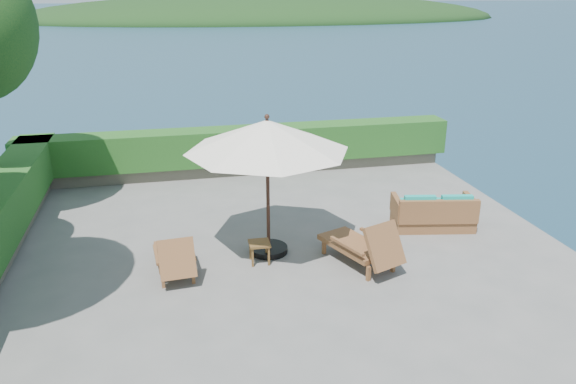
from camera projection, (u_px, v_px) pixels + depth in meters
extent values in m
plane|color=slate|center=(282.00, 257.00, 11.41)|extent=(12.00, 12.00, 0.00)
cube|color=#554D43|center=(282.00, 322.00, 11.94)|extent=(12.00, 12.00, 3.00)
plane|color=#153142|center=(283.00, 378.00, 12.44)|extent=(600.00, 600.00, 0.00)
ellipsoid|color=black|center=(265.00, 19.00, 145.78)|extent=(126.00, 57.60, 12.60)
cube|color=#6E6958|center=(243.00, 167.00, 16.48)|extent=(12.00, 0.60, 0.36)
cube|color=#124116|center=(242.00, 145.00, 16.24)|extent=(12.40, 0.90, 1.00)
cylinder|color=black|center=(269.00, 249.00, 11.60)|extent=(0.81, 0.81, 0.12)
cylinder|color=#321A12|center=(268.00, 189.00, 11.14)|extent=(0.07, 0.07, 2.80)
cone|color=white|center=(267.00, 136.00, 10.76)|extent=(3.35, 3.35, 0.62)
sphere|color=#321A12|center=(267.00, 117.00, 10.64)|extent=(0.10, 0.10, 0.10)
cube|color=brown|center=(163.00, 281.00, 10.21)|extent=(0.06, 0.06, 0.26)
cube|color=brown|center=(193.00, 277.00, 10.36)|extent=(0.06, 0.06, 0.26)
cube|color=brown|center=(157.00, 254.00, 11.26)|extent=(0.06, 0.06, 0.26)
cube|color=brown|center=(185.00, 250.00, 11.42)|extent=(0.06, 0.06, 0.26)
cube|color=brown|center=(173.00, 255.00, 10.84)|extent=(0.75, 1.33, 0.09)
cube|color=brown|center=(177.00, 259.00, 10.09)|extent=(0.68, 0.47, 0.69)
cube|color=brown|center=(156.00, 255.00, 10.52)|extent=(0.13, 0.84, 0.05)
cube|color=brown|center=(192.00, 250.00, 10.71)|extent=(0.13, 0.84, 0.05)
cube|color=brown|center=(368.00, 274.00, 10.44)|extent=(0.09, 0.09, 0.29)
cube|color=brown|center=(393.00, 265.00, 10.78)|extent=(0.09, 0.09, 0.29)
cube|color=brown|center=(324.00, 247.00, 11.50)|extent=(0.09, 0.09, 0.29)
cube|color=brown|center=(348.00, 240.00, 11.83)|extent=(0.09, 0.09, 0.29)
cube|color=brown|center=(354.00, 245.00, 11.16)|extent=(1.23, 1.64, 0.10)
cube|color=brown|center=(385.00, 246.00, 10.39)|extent=(0.87, 0.72, 0.79)
cube|color=brown|center=(347.00, 246.00, 10.72)|extent=(0.42, 0.92, 0.06)
cube|color=brown|center=(377.00, 237.00, 11.13)|extent=(0.42, 0.92, 0.06)
cube|color=brown|center=(253.00, 258.00, 10.95)|extent=(0.04, 0.04, 0.39)
cube|color=brown|center=(269.00, 256.00, 11.01)|extent=(0.04, 0.04, 0.39)
cube|color=brown|center=(250.00, 251.00, 11.24)|extent=(0.04, 0.04, 0.39)
cube|color=brown|center=(266.00, 249.00, 11.30)|extent=(0.04, 0.04, 0.39)
cube|color=brown|center=(259.00, 243.00, 11.05)|extent=(0.42, 0.42, 0.04)
cube|color=brown|center=(432.00, 219.00, 12.77)|extent=(1.89, 1.20, 0.39)
cube|color=brown|center=(439.00, 212.00, 12.27)|extent=(1.76, 0.46, 0.54)
cube|color=brown|center=(397.00, 207.00, 12.65)|extent=(0.28, 0.89, 0.44)
cube|color=brown|center=(470.00, 207.00, 12.69)|extent=(0.28, 0.89, 0.44)
cube|color=teal|center=(415.00, 207.00, 12.71)|extent=(0.88, 0.83, 0.18)
cube|color=teal|center=(451.00, 206.00, 12.73)|extent=(0.88, 0.83, 0.18)
cube|color=teal|center=(420.00, 203.00, 12.29)|extent=(0.70, 0.26, 0.35)
cube|color=teal|center=(457.00, 203.00, 12.31)|extent=(0.70, 0.26, 0.35)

